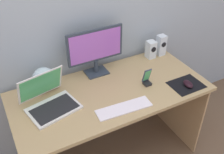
{
  "coord_description": "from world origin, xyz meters",
  "views": [
    {
      "loc": [
        -0.72,
        -1.39,
        2.0
      ],
      "look_at": [
        0.0,
        -0.02,
        0.89
      ],
      "focal_mm": 42.58,
      "sensor_mm": 36.0,
      "label": 1
    }
  ],
  "objects_px": {
    "speaker_right": "(161,45)",
    "laptop": "(49,101)",
    "mouse": "(188,84)",
    "speaker_near_monitor": "(151,50)",
    "fishbowl": "(44,79)",
    "keyboard_external": "(124,108)",
    "phone_in_dock": "(147,79)",
    "monitor": "(96,49)"
  },
  "relations": [
    {
      "from": "speaker_near_monitor",
      "to": "keyboard_external",
      "type": "relative_size",
      "value": 0.4
    },
    {
      "from": "speaker_right",
      "to": "keyboard_external",
      "type": "relative_size",
      "value": 0.48
    },
    {
      "from": "laptop",
      "to": "fishbowl",
      "type": "height_order",
      "value": "laptop"
    },
    {
      "from": "monitor",
      "to": "speaker_right",
      "type": "bearing_deg",
      "value": -0.25
    },
    {
      "from": "speaker_near_monitor",
      "to": "fishbowl",
      "type": "distance_m",
      "value": 0.96
    },
    {
      "from": "mouse",
      "to": "speaker_near_monitor",
      "type": "bearing_deg",
      "value": 101.43
    },
    {
      "from": "speaker_right",
      "to": "laptop",
      "type": "height_order",
      "value": "laptop"
    },
    {
      "from": "speaker_right",
      "to": "fishbowl",
      "type": "relative_size",
      "value": 1.06
    },
    {
      "from": "laptop",
      "to": "phone_in_dock",
      "type": "distance_m",
      "value": 0.75
    },
    {
      "from": "laptop",
      "to": "mouse",
      "type": "relative_size",
      "value": 3.91
    },
    {
      "from": "speaker_near_monitor",
      "to": "phone_in_dock",
      "type": "relative_size",
      "value": 1.15
    },
    {
      "from": "speaker_near_monitor",
      "to": "phone_in_dock",
      "type": "xyz_separation_m",
      "value": [
        -0.26,
        -0.32,
        -0.03
      ]
    },
    {
      "from": "monitor",
      "to": "fishbowl",
      "type": "distance_m",
      "value": 0.45
    },
    {
      "from": "speaker_right",
      "to": "phone_in_dock",
      "type": "relative_size",
      "value": 1.38
    },
    {
      "from": "speaker_near_monitor",
      "to": "fishbowl",
      "type": "height_order",
      "value": "fishbowl"
    },
    {
      "from": "fishbowl",
      "to": "phone_in_dock",
      "type": "xyz_separation_m",
      "value": [
        0.71,
        -0.32,
        -0.04
      ]
    },
    {
      "from": "speaker_near_monitor",
      "to": "phone_in_dock",
      "type": "height_order",
      "value": "speaker_near_monitor"
    },
    {
      "from": "fishbowl",
      "to": "laptop",
      "type": "bearing_deg",
      "value": -98.29
    },
    {
      "from": "fishbowl",
      "to": "mouse",
      "type": "bearing_deg",
      "value": -26.66
    },
    {
      "from": "monitor",
      "to": "mouse",
      "type": "distance_m",
      "value": 0.76
    },
    {
      "from": "keyboard_external",
      "to": "fishbowl",
      "type": "bearing_deg",
      "value": 134.43
    },
    {
      "from": "mouse",
      "to": "speaker_right",
      "type": "bearing_deg",
      "value": 88.85
    },
    {
      "from": "speaker_near_monitor",
      "to": "phone_in_dock",
      "type": "bearing_deg",
      "value": -128.56
    },
    {
      "from": "monitor",
      "to": "speaker_right",
      "type": "xyz_separation_m",
      "value": [
        0.64,
        -0.0,
        -0.13
      ]
    },
    {
      "from": "speaker_right",
      "to": "speaker_near_monitor",
      "type": "height_order",
      "value": "speaker_right"
    },
    {
      "from": "mouse",
      "to": "phone_in_dock",
      "type": "bearing_deg",
      "value": 157.49
    },
    {
      "from": "laptop",
      "to": "monitor",
      "type": "bearing_deg",
      "value": 25.46
    },
    {
      "from": "phone_in_dock",
      "to": "mouse",
      "type": "bearing_deg",
      "value": -32.74
    },
    {
      "from": "monitor",
      "to": "speaker_near_monitor",
      "type": "bearing_deg",
      "value": -0.3
    },
    {
      "from": "keyboard_external",
      "to": "laptop",
      "type": "bearing_deg",
      "value": 152.8
    },
    {
      "from": "monitor",
      "to": "speaker_right",
      "type": "height_order",
      "value": "monitor"
    },
    {
      "from": "speaker_right",
      "to": "phone_in_dock",
      "type": "bearing_deg",
      "value": -138.69
    },
    {
      "from": "speaker_right",
      "to": "keyboard_external",
      "type": "height_order",
      "value": "speaker_right"
    },
    {
      "from": "monitor",
      "to": "keyboard_external",
      "type": "relative_size",
      "value": 1.17
    },
    {
      "from": "keyboard_external",
      "to": "monitor",
      "type": "bearing_deg",
      "value": 91.68
    },
    {
      "from": "speaker_near_monitor",
      "to": "fishbowl",
      "type": "relative_size",
      "value": 0.88
    },
    {
      "from": "speaker_right",
      "to": "speaker_near_monitor",
      "type": "relative_size",
      "value": 1.19
    },
    {
      "from": "speaker_right",
      "to": "mouse",
      "type": "xyz_separation_m",
      "value": [
        -0.1,
        -0.49,
        -0.07
      ]
    },
    {
      "from": "fishbowl",
      "to": "mouse",
      "type": "distance_m",
      "value": 1.09
    },
    {
      "from": "speaker_near_monitor",
      "to": "mouse",
      "type": "height_order",
      "value": "speaker_near_monitor"
    },
    {
      "from": "laptop",
      "to": "keyboard_external",
      "type": "distance_m",
      "value": 0.52
    },
    {
      "from": "keyboard_external",
      "to": "speaker_near_monitor",
      "type": "bearing_deg",
      "value": 45.2
    }
  ]
}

